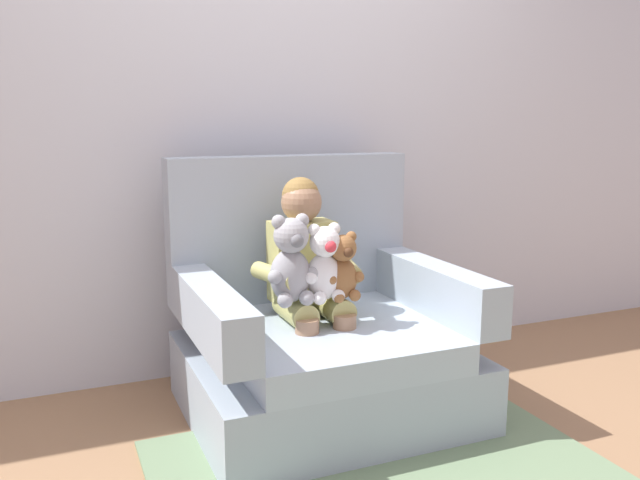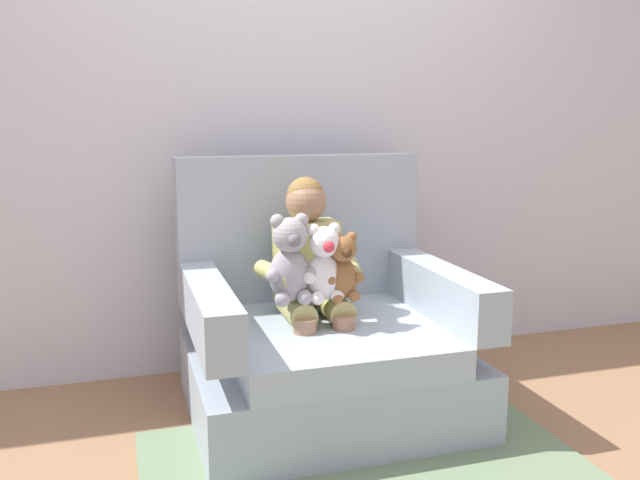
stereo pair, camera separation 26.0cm
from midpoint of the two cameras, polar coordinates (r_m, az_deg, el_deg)
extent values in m
plane|color=#936D4C|center=(2.89, 3.21, -14.62)|extent=(8.00, 8.00, 0.00)
cube|color=silver|center=(3.28, -0.85, 11.81)|extent=(6.00, 0.10, 2.60)
cube|color=#9EADBC|center=(2.83, 3.24, -12.04)|extent=(1.11, 0.96, 0.28)
cube|color=#A6B6C6|center=(2.70, 3.81, -8.64)|extent=(0.83, 0.82, 0.12)
cube|color=#9EADBC|center=(3.05, 0.68, 1.11)|extent=(1.11, 0.14, 0.65)
cube|color=#9EADBC|center=(2.52, -6.54, -6.14)|extent=(0.14, 0.82, 0.21)
cube|color=#9EADBC|center=(2.85, 13.01, -4.39)|extent=(0.14, 0.82, 0.21)
cube|color=tan|center=(2.81, 1.46, -1.83)|extent=(0.26, 0.16, 0.34)
sphere|color=#9E7556|center=(2.76, 1.49, 3.26)|extent=(0.17, 0.17, 0.17)
sphere|color=olive|center=(2.77, 1.43, 3.81)|extent=(0.16, 0.16, 0.16)
cylinder|color=tan|center=(2.70, 0.71, -6.02)|extent=(0.11, 0.26, 0.11)
cylinder|color=#9E7556|center=(2.63, 1.57, -9.92)|extent=(0.09, 0.09, 0.30)
cylinder|color=tan|center=(2.75, 3.89, -5.73)|extent=(0.11, 0.26, 0.11)
cylinder|color=#9E7556|center=(2.69, 4.85, -9.54)|extent=(0.09, 0.09, 0.30)
cylinder|color=tan|center=(2.65, -1.00, -3.00)|extent=(0.13, 0.27, 0.07)
cylinder|color=tan|center=(2.75, 5.42, -2.53)|extent=(0.13, 0.27, 0.07)
ellipsoid|color=white|center=(2.62, 3.14, -3.20)|extent=(0.14, 0.12, 0.19)
sphere|color=white|center=(2.58, 3.26, -0.19)|extent=(0.12, 0.12, 0.12)
sphere|color=#DB333D|center=(2.53, 3.69, -0.61)|extent=(0.05, 0.05, 0.05)
sphere|color=white|center=(2.56, 2.34, 0.85)|extent=(0.05, 0.05, 0.05)
sphere|color=white|center=(2.56, 1.99, -3.29)|extent=(0.05, 0.05, 0.05)
sphere|color=white|center=(2.58, 2.72, -5.03)|extent=(0.05, 0.05, 0.05)
sphere|color=white|center=(2.59, 4.11, 0.94)|extent=(0.05, 0.05, 0.05)
sphere|color=white|center=(2.61, 4.82, -3.07)|extent=(0.05, 0.05, 0.05)
sphere|color=white|center=(2.60, 4.35, -4.89)|extent=(0.05, 0.05, 0.05)
ellipsoid|color=#9E9EA3|center=(2.59, 0.23, -3.05)|extent=(0.16, 0.14, 0.21)
sphere|color=#9E9EA3|center=(2.55, 0.33, 0.41)|extent=(0.14, 0.14, 0.14)
sphere|color=slate|center=(2.49, 0.75, -0.07)|extent=(0.05, 0.05, 0.05)
sphere|color=#9E9EA3|center=(2.53, -0.76, 1.60)|extent=(0.05, 0.05, 0.05)
sphere|color=#9E9EA3|center=(2.53, -1.16, -3.14)|extent=(0.05, 0.05, 0.05)
sphere|color=#9E9EA3|center=(2.55, -0.32, -5.15)|extent=(0.06, 0.06, 0.06)
sphere|color=#9E9EA3|center=(2.56, 1.31, 1.70)|extent=(0.05, 0.05, 0.05)
sphere|color=#9E9EA3|center=(2.58, 2.14, -2.90)|extent=(0.05, 0.05, 0.05)
sphere|color=#9E9EA3|center=(2.57, 1.59, -4.99)|extent=(0.06, 0.06, 0.06)
ellipsoid|color=brown|center=(2.64, 4.73, -3.38)|extent=(0.13, 0.11, 0.16)
sphere|color=brown|center=(2.60, 4.86, -0.76)|extent=(0.11, 0.11, 0.11)
sphere|color=#4C2D19|center=(2.56, 5.25, -1.14)|extent=(0.04, 0.04, 0.04)
sphere|color=brown|center=(2.59, 4.06, 0.14)|extent=(0.04, 0.04, 0.04)
sphere|color=brown|center=(2.59, 3.76, -3.46)|extent=(0.04, 0.04, 0.04)
sphere|color=brown|center=(2.60, 4.39, -4.98)|extent=(0.05, 0.05, 0.05)
sphere|color=brown|center=(2.61, 5.59, 0.23)|extent=(0.04, 0.04, 0.04)
sphere|color=brown|center=(2.63, 6.20, -3.27)|extent=(0.04, 0.04, 0.04)
sphere|color=brown|center=(2.62, 5.80, -4.86)|extent=(0.05, 0.05, 0.05)
camera|label=1|loc=(0.13, -87.14, 0.53)|focal=37.39mm
camera|label=2|loc=(0.13, 92.86, -0.53)|focal=37.39mm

